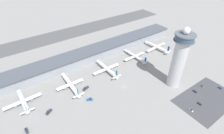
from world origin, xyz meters
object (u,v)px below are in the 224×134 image
(car_silver_sedan, at_px, (195,91))
(car_yellow_taxi, at_px, (199,104))
(airplane_gate_bravo, at_px, (70,84))
(service_truck_catering, at_px, (49,112))
(service_truck_baggage, at_px, (86,88))
(airplane_gate_alpha, at_px, (23,101))
(service_truck_fuel, at_px, (90,100))
(car_blue_compact, at_px, (220,88))
(airplane_gate_echo, at_px, (157,47))
(car_navy_sedan, at_px, (191,110))
(airplane_gate_charlie, at_px, (107,69))
(airplane_gate_delta, at_px, (135,56))
(control_tower, at_px, (179,59))
(car_grey_coupe, at_px, (202,86))
(service_truck_water, at_px, (27,131))

(car_silver_sedan, xyz_separation_m, car_yellow_taxi, (-11.70, -12.76, -0.03))
(airplane_gate_bravo, xyz_separation_m, service_truck_catering, (-31.02, -19.99, -3.34))
(service_truck_baggage, distance_m, car_silver_sedan, 115.30)
(airplane_gate_alpha, distance_m, car_silver_sedan, 173.23)
(service_truck_fuel, height_order, car_silver_sedan, service_truck_fuel)
(car_yellow_taxi, bearing_deg, car_blue_compact, 0.09)
(airplane_gate_echo, bearing_deg, car_navy_sedan, -120.94)
(service_truck_catering, bearing_deg, airplane_gate_echo, 8.01)
(airplane_gate_charlie, xyz_separation_m, airplane_gate_delta, (47.09, 2.36, -0.45))
(airplane_gate_alpha, bearing_deg, car_blue_compact, -28.91)
(airplane_gate_charlie, distance_m, car_silver_sedan, 99.76)
(airplane_gate_delta, height_order, car_silver_sedan, airplane_gate_delta)
(car_navy_sedan, relative_size, car_blue_compact, 1.01)
(control_tower, bearing_deg, car_grey_coupe, -43.46)
(service_truck_baggage, bearing_deg, airplane_gate_charlie, 19.47)
(airplane_gate_charlie, distance_m, car_blue_compact, 126.07)
(control_tower, relative_size, service_truck_catering, 9.39)
(service_truck_fuel, relative_size, service_truck_baggage, 0.78)
(service_truck_fuel, relative_size, car_blue_compact, 1.55)
(service_truck_water, xyz_separation_m, car_yellow_taxi, (144.59, -65.61, -0.50))
(service_truck_fuel, relative_size, car_silver_sedan, 1.46)
(airplane_gate_bravo, distance_m, airplane_gate_charlie, 47.73)
(airplane_gate_delta, bearing_deg, service_truck_fuel, -160.06)
(service_truck_fuel, distance_m, service_truck_water, 60.30)
(service_truck_catering, bearing_deg, airplane_gate_delta, 10.52)
(car_navy_sedan, bearing_deg, car_yellow_taxi, 1.32)
(car_navy_sedan, bearing_deg, car_silver_sedan, 27.13)
(airplane_gate_bravo, relative_size, airplane_gate_delta, 1.06)
(airplane_gate_echo, bearing_deg, airplane_gate_bravo, -178.48)
(service_truck_fuel, bearing_deg, airplane_gate_charlie, 36.10)
(car_grey_coupe, bearing_deg, service_truck_catering, 157.52)
(airplane_gate_bravo, xyz_separation_m, car_silver_sedan, (103.53, -81.58, -3.71))
(airplane_gate_echo, height_order, car_yellow_taxi, airplane_gate_echo)
(control_tower, xyz_separation_m, airplane_gate_delta, (0.27, 63.20, -29.46))
(airplane_gate_charlie, bearing_deg, car_navy_sedan, -72.43)
(service_truck_baggage, distance_m, car_grey_coupe, 126.33)
(airplane_gate_alpha, relative_size, airplane_gate_bravo, 0.84)
(car_navy_sedan, bearing_deg, service_truck_baggage, 128.56)
(airplane_gate_echo, relative_size, service_truck_baggage, 5.08)
(service_truck_baggage, relative_size, car_navy_sedan, 1.97)
(car_navy_sedan, xyz_separation_m, car_blue_compact, (52.15, 0.38, -0.04))
(airplane_gate_delta, height_order, car_grey_coupe, airplane_gate_delta)
(car_grey_coupe, height_order, car_silver_sedan, car_grey_coupe)
(airplane_gate_delta, relative_size, airplane_gate_echo, 0.98)
(service_truck_baggage, bearing_deg, airplane_gate_bravo, 135.47)
(service_truck_fuel, height_order, car_grey_coupe, service_truck_fuel)
(airplane_gate_delta, height_order, airplane_gate_echo, airplane_gate_echo)
(airplane_gate_delta, xyz_separation_m, car_silver_sedan, (8.73, -84.96, -3.12))
(car_silver_sedan, bearing_deg, airplane_gate_echo, 68.59)
(airplane_gate_alpha, height_order, car_navy_sedan, airplane_gate_alpha)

